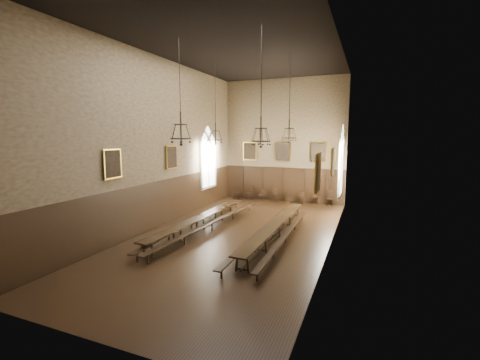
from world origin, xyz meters
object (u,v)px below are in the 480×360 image
Objects in this scene: bench_left_inner at (212,225)px; chandelier_back_right at (289,132)px; bench_right_inner at (261,234)px; chair_6 at (315,201)px; chair_1 at (250,195)px; bench_right_outer at (286,237)px; chandelier_front_left at (181,132)px; bench_left_outer at (192,223)px; chair_3 at (274,198)px; chair_4 at (288,199)px; chair_7 at (330,201)px; table_left at (200,223)px; table_right at (275,231)px; chair_5 at (301,200)px; chair_2 at (262,197)px; chandelier_back_left at (216,134)px; chandelier_front_right at (261,133)px; chair_0 at (237,195)px.

bench_left_inner is 6.25m from chandelier_back_right.
chair_6 is (1.14, 8.80, 0.00)m from bench_right_inner.
bench_right_inner is 9.62m from chair_1.
chandelier_back_right is at bearing 102.01° from bench_right_outer.
chandelier_front_left is at bearing -132.60° from chandelier_back_right.
chandelier_front_left reaches higher than bench_left_outer.
chair_3 is at bearing 101.78° from bench_right_inner.
chair_6 is (1.93, 0.04, 0.02)m from chair_4.
chair_6 is at bearing 7.42° from chair_1.
chair_7 is at bearing 59.14° from bench_left_inner.
table_right is (4.00, 0.15, 0.01)m from table_left.
chair_3 reaches higher than table_left.
bench_left_inner is 2.44× the size of chandelier_back_right.
chair_5 is (4.02, -0.09, -0.06)m from chair_1.
chair_2 is 0.19× the size of chandelier_back_left.
table_right is 9.71× the size of chair_3.
bench_left_outer is 1.13m from bench_left_inner.
chair_4 is at bearing 77.38° from chandelier_front_left.
chair_4 is at bearing 178.15° from chair_7.
chair_6 is 11.96m from chandelier_front_right.
chair_5 is 0.94m from chair_6.
bench_right_inner is (2.82, -0.41, -0.02)m from bench_left_inner.
chair_3 is at bearing 178.84° from chair_7.
bench_right_inner is at bearing -89.57° from chair_4.
chair_1 is 3.04m from chair_4.
chair_1 reaches higher than bench_right_inner.
chandelier_front_right is at bearing -104.14° from bench_right_outer.
chandelier_front_left is (-5.33, -10.60, 4.74)m from chair_7.
bench_left_outer is at bearing -177.82° from table_left.
bench_right_outer is at bearing -53.53° from chair_2.
bench_left_outer is at bearing -88.04° from chair_0.
bench_right_inner is 8.80m from chair_4.
chair_2 is 12.43m from chandelier_front_right.
chair_0 reaches higher than bench_right_inner.
table_left is 5.15m from chandelier_front_left.
table_left is at bearing -88.49° from chandelier_back_left.
table_right is 6.39m from chandelier_front_left.
bench_right_outer is 10.29× the size of chair_4.
chair_7 is at bearing -4.40° from chair_4.
chandelier_front_left reaches higher than chair_6.
table_right is at bearing 0.65° from bench_left_inner.
chair_6 reaches higher than chair_4.
table_right is at bearing 143.48° from bench_right_outer.
chair_7 is (6.00, -0.05, -0.01)m from chair_1.
bench_left_outer is at bearing 151.98° from chandelier_front_right.
chair_2 is at bearing 170.09° from chair_5.
bench_right_outer is at bearing -59.64° from chair_0.
chandelier_back_left reaches higher than table_left.
chair_7 is at bearing 76.06° from bench_right_inner.
chair_7 is at bearing 79.00° from table_right.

